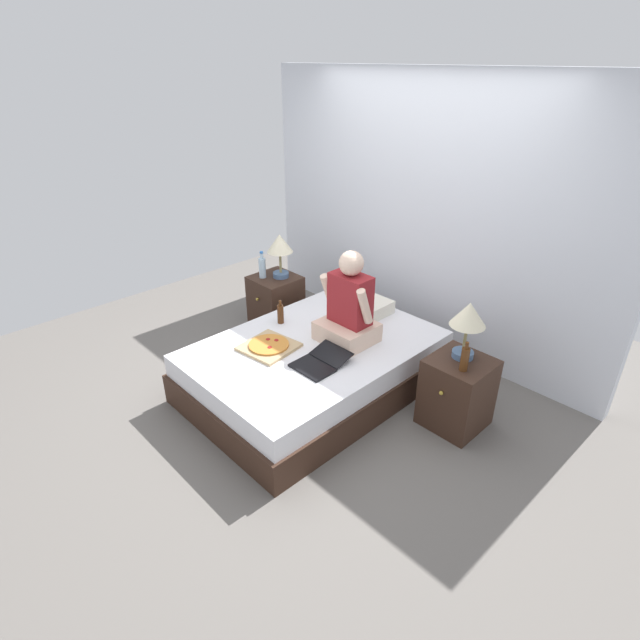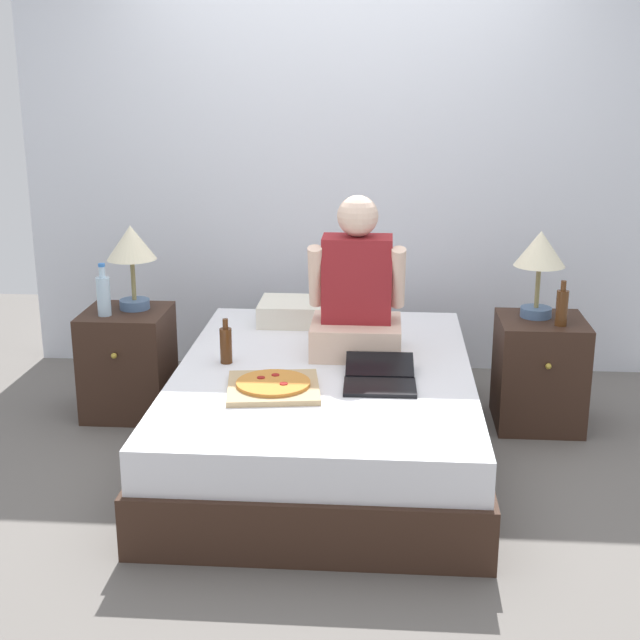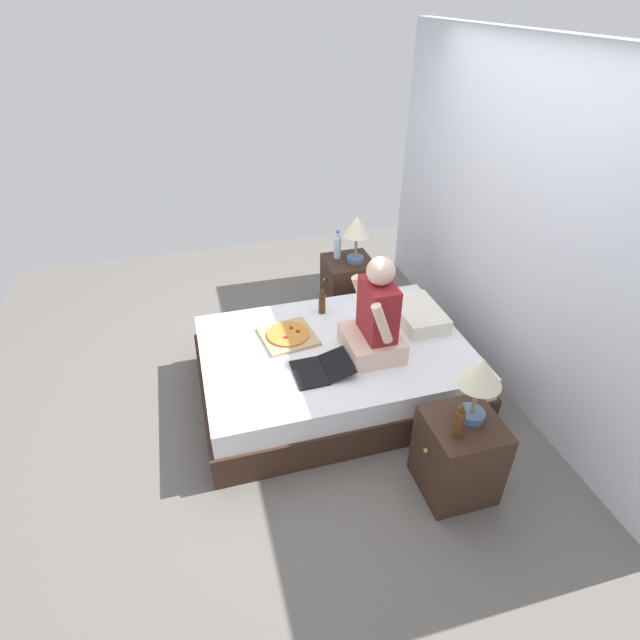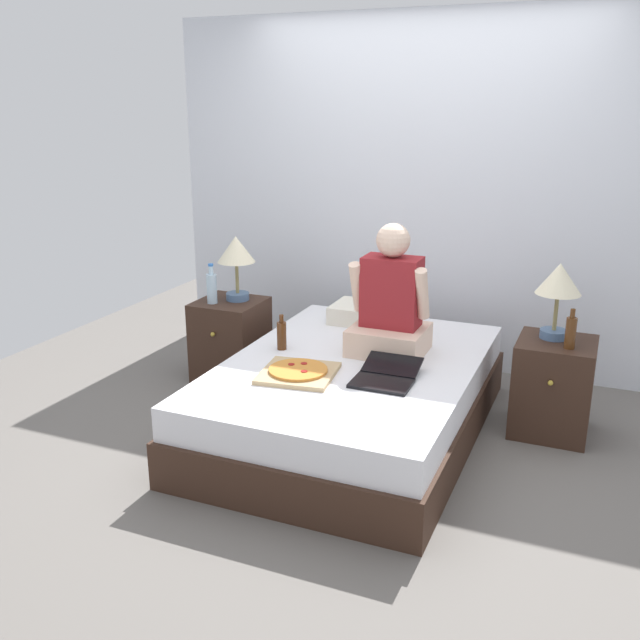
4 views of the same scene
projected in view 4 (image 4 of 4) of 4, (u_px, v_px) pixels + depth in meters
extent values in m
plane|color=#66605B|center=(351.00, 431.00, 4.29)|extent=(5.82, 5.82, 0.00)
cube|color=silver|center=(422.00, 195.00, 5.14)|extent=(3.82, 0.12, 2.50)
cube|color=#382319|center=(352.00, 411.00, 4.25)|extent=(1.43, 2.06, 0.26)
cube|color=white|center=(352.00, 376.00, 4.18)|extent=(1.39, 2.00, 0.19)
cube|color=#382319|center=(231.00, 340.00, 5.03)|extent=(0.44, 0.44, 0.57)
sphere|color=gold|center=(213.00, 334.00, 4.79)|extent=(0.03, 0.03, 0.03)
cylinder|color=#4C6B93|center=(238.00, 296.00, 4.96)|extent=(0.16, 0.16, 0.05)
cylinder|color=olive|center=(237.00, 277.00, 4.92)|extent=(0.02, 0.02, 0.22)
cone|color=beige|center=(236.00, 249.00, 4.86)|extent=(0.26, 0.26, 0.18)
cylinder|color=silver|center=(212.00, 289.00, 4.86)|extent=(0.07, 0.07, 0.20)
cylinder|color=silver|center=(211.00, 270.00, 4.82)|extent=(0.03, 0.03, 0.06)
cylinder|color=blue|center=(211.00, 265.00, 4.81)|extent=(0.04, 0.04, 0.02)
cube|color=#382319|center=(553.00, 387.00, 4.21)|extent=(0.44, 0.44, 0.57)
sphere|color=gold|center=(550.00, 383.00, 3.97)|extent=(0.03, 0.03, 0.03)
cylinder|color=#4C6B93|center=(554.00, 334.00, 4.17)|extent=(0.16, 0.16, 0.05)
cylinder|color=olive|center=(556.00, 312.00, 4.13)|extent=(0.02, 0.02, 0.22)
cone|color=beige|center=(559.00, 279.00, 4.07)|extent=(0.26, 0.26, 0.18)
cylinder|color=#512D14|center=(571.00, 333.00, 3.99)|extent=(0.06, 0.06, 0.18)
cylinder|color=#512D14|center=(573.00, 313.00, 3.95)|extent=(0.03, 0.03, 0.05)
cube|color=silver|center=(371.00, 314.00, 4.85)|extent=(0.52, 0.34, 0.12)
cube|color=beige|center=(389.00, 339.00, 4.29)|extent=(0.44, 0.40, 0.16)
cube|color=maroon|center=(392.00, 292.00, 4.23)|extent=(0.34, 0.20, 0.42)
sphere|color=beige|center=(393.00, 240.00, 4.13)|extent=(0.20, 0.20, 0.20)
cylinder|color=beige|center=(357.00, 287.00, 4.25)|extent=(0.07, 0.18, 0.32)
cylinder|color=beige|center=(422.00, 294.00, 4.10)|extent=(0.07, 0.18, 0.32)
cube|color=black|center=(381.00, 383.00, 3.81)|extent=(0.32, 0.22, 0.02)
cube|color=black|center=(392.00, 365.00, 3.99)|extent=(0.32, 0.20, 0.06)
cube|color=tan|center=(298.00, 373.00, 3.95)|extent=(0.45, 0.45, 0.03)
cylinder|color=#CC7F33|center=(298.00, 370.00, 3.94)|extent=(0.33, 0.33, 0.02)
cylinder|color=maroon|center=(291.00, 364.00, 3.99)|extent=(0.04, 0.04, 0.00)
cylinder|color=maroon|center=(304.00, 371.00, 3.89)|extent=(0.04, 0.04, 0.00)
cylinder|color=maroon|center=(304.00, 363.00, 4.01)|extent=(0.04, 0.04, 0.00)
cylinder|color=#4C2811|center=(282.00, 336.00, 4.33)|extent=(0.06, 0.06, 0.17)
cylinder|color=#4C2811|center=(281.00, 319.00, 4.30)|extent=(0.03, 0.03, 0.05)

